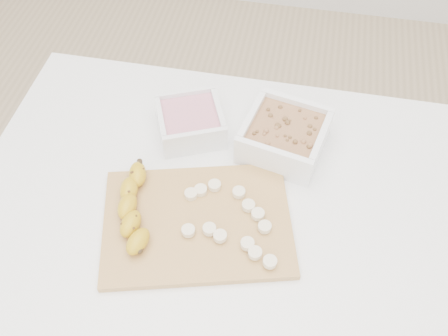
% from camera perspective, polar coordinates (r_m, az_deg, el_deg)
% --- Properties ---
extents(ground, '(3.50, 3.50, 0.00)m').
position_cam_1_polar(ground, '(1.66, -0.21, -18.05)').
color(ground, '#C6AD89').
rests_on(ground, ground).
extents(table, '(1.00, 0.70, 0.75)m').
position_cam_1_polar(table, '(1.06, -0.31, -6.37)').
color(table, white).
rests_on(table, ground).
extents(bowl_yogurt, '(0.18, 0.18, 0.06)m').
position_cam_1_polar(bowl_yogurt, '(1.07, -3.87, 5.37)').
color(bowl_yogurt, white).
rests_on(bowl_yogurt, table).
extents(bowl_granola, '(0.19, 0.19, 0.08)m').
position_cam_1_polar(bowl_granola, '(1.04, 6.92, 3.70)').
color(bowl_granola, white).
rests_on(bowl_granola, table).
extents(cutting_board, '(0.40, 0.33, 0.01)m').
position_cam_1_polar(cutting_board, '(0.94, -3.07, -6.24)').
color(cutting_board, tan).
rests_on(cutting_board, table).
extents(banana, '(0.07, 0.20, 0.03)m').
position_cam_1_polar(banana, '(0.95, -10.23, -4.59)').
color(banana, '#BF9414').
rests_on(banana, cutting_board).
extents(banana_slices, '(0.19, 0.17, 0.02)m').
position_cam_1_polar(banana_slices, '(0.93, 0.78, -5.89)').
color(banana_slices, beige).
rests_on(banana_slices, cutting_board).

